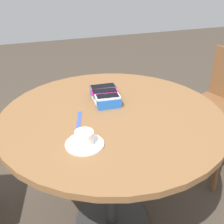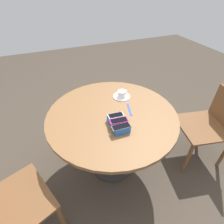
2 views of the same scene
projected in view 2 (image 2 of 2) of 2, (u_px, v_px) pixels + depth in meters
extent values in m
plane|color=#42382D|center=(112.00, 164.00, 1.94)|extent=(8.00, 8.00, 0.00)
cylinder|color=#2D2D2D|center=(112.00, 164.00, 1.93)|extent=(0.43, 0.43, 0.02)
cylinder|color=#2D2D2D|center=(112.00, 143.00, 1.71)|extent=(0.07, 0.07, 0.68)
cylinder|color=brown|center=(112.00, 115.00, 1.49)|extent=(1.11, 1.11, 0.03)
cube|color=blue|center=(118.00, 124.00, 1.35)|extent=(0.20, 0.12, 0.05)
cube|color=white|center=(125.00, 123.00, 1.37)|extent=(0.11, 0.00, 0.02)
cube|color=#515156|center=(121.00, 127.00, 1.28)|extent=(0.06, 0.14, 0.01)
cube|color=black|center=(121.00, 126.00, 1.28)|extent=(0.06, 0.13, 0.00)
cube|color=#D11975|center=(119.00, 121.00, 1.33)|extent=(0.07, 0.15, 0.01)
cube|color=black|center=(119.00, 120.00, 1.32)|extent=(0.07, 0.13, 0.00)
cube|color=silver|center=(116.00, 116.00, 1.38)|extent=(0.07, 0.13, 0.01)
cube|color=black|center=(116.00, 115.00, 1.37)|extent=(0.06, 0.12, 0.00)
cylinder|color=white|center=(122.00, 96.00, 1.68)|extent=(0.16, 0.16, 0.01)
cylinder|color=white|center=(122.00, 94.00, 1.66)|extent=(0.08, 0.08, 0.06)
cylinder|color=olive|center=(122.00, 92.00, 1.65)|extent=(0.07, 0.07, 0.00)
torus|color=white|center=(126.00, 92.00, 1.68)|extent=(0.02, 0.05, 0.05)
cube|color=blue|center=(129.00, 109.00, 1.53)|extent=(0.17, 0.06, 0.00)
cube|color=brown|center=(202.00, 126.00, 1.79)|extent=(0.54, 0.54, 0.02)
cylinder|color=brown|center=(170.00, 130.00, 2.06)|extent=(0.04, 0.04, 0.42)
cylinder|color=brown|center=(188.00, 159.00, 1.75)|extent=(0.04, 0.04, 0.42)
cylinder|color=brown|center=(202.00, 126.00, 2.11)|extent=(0.04, 0.04, 0.42)
cylinder|color=brown|center=(224.00, 153.00, 1.80)|extent=(0.04, 0.04, 0.42)
cube|color=brown|center=(13.00, 205.00, 1.18)|extent=(0.59, 0.59, 0.02)
cylinder|color=brown|center=(62.00, 220.00, 1.31)|extent=(0.04, 0.04, 0.43)
cylinder|color=brown|center=(38.00, 182.00, 1.55)|extent=(0.04, 0.04, 0.43)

